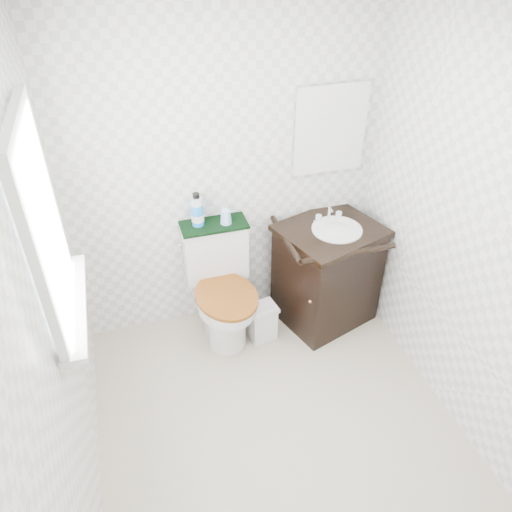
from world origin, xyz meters
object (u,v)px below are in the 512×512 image
toilet (221,292)px  trash_bin (262,322)px  vanity (327,272)px  cup (226,217)px  mouthwash_bottle (197,211)px

toilet → trash_bin: bearing=-31.3°
vanity → trash_bin: vanity is taller
toilet → vanity: bearing=-4.2°
toilet → cup: size_ratio=8.79×
toilet → mouthwash_bottle: (-0.11, 0.15, 0.62)m
cup → trash_bin: bearing=-56.2°
trash_bin → cup: size_ratio=3.04×
trash_bin → mouthwash_bottle: 0.98m
vanity → cup: cup is taller
toilet → trash_bin: size_ratio=2.89×
vanity → trash_bin: 0.62m
vanity → mouthwash_bottle: (-0.92, 0.21, 0.57)m
vanity → mouthwash_bottle: size_ratio=3.80×
trash_bin → mouthwash_bottle: (-0.37, 0.31, 0.85)m
toilet → vanity: vanity is taller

